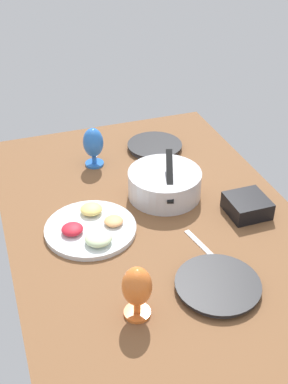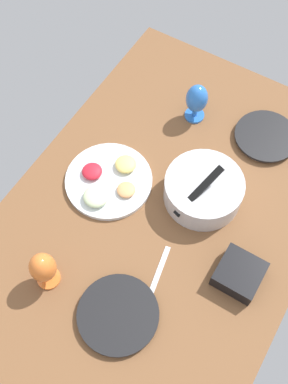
% 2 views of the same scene
% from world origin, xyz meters
% --- Properties ---
extents(ground_plane, '(1.60, 1.04, 0.04)m').
position_xyz_m(ground_plane, '(0.00, 0.00, -0.02)').
color(ground_plane, brown).
extents(dinner_plate_left, '(0.24, 0.24, 0.02)m').
position_xyz_m(dinner_plate_left, '(-0.51, 0.18, 0.01)').
color(dinner_plate_left, '#4C4C51').
rests_on(dinner_plate_left, ground_plane).
extents(dinner_plate_right, '(0.26, 0.26, 0.02)m').
position_xyz_m(dinner_plate_right, '(0.37, 0.07, 0.01)').
color(dinner_plate_right, '#4C4C51').
rests_on(dinner_plate_right, ground_plane).
extents(mixing_bowl, '(0.29, 0.28, 0.18)m').
position_xyz_m(mixing_bowl, '(-0.15, 0.09, 0.06)').
color(mixing_bowl, silver).
rests_on(mixing_bowl, ground_plane).
extents(fruit_platter, '(0.32, 0.32, 0.05)m').
position_xyz_m(fruit_platter, '(-0.02, -0.23, 0.02)').
color(fruit_platter, silver).
rests_on(fruit_platter, ground_plane).
extents(hurricane_glass_orange, '(0.09, 0.09, 0.17)m').
position_xyz_m(hurricane_glass_orange, '(0.39, -0.20, 0.10)').
color(hurricane_glass_orange, orange).
rests_on(hurricane_glass_orange, ground_plane).
extents(hurricane_glass_blue, '(0.09, 0.09, 0.17)m').
position_xyz_m(hurricane_glass_blue, '(-0.46, -0.11, 0.10)').
color(hurricane_glass_blue, blue).
rests_on(hurricane_glass_blue, ground_plane).
extents(square_bowl_black, '(0.14, 0.14, 0.06)m').
position_xyz_m(square_bowl_black, '(0.06, 0.34, 0.04)').
color(square_bowl_black, black).
rests_on(square_bowl_black, ground_plane).
extents(fork_by_right_plate, '(0.18, 0.05, 0.01)m').
position_xyz_m(fork_by_right_plate, '(0.17, 0.10, 0.00)').
color(fork_by_right_plate, silver).
rests_on(fork_by_right_plate, ground_plane).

